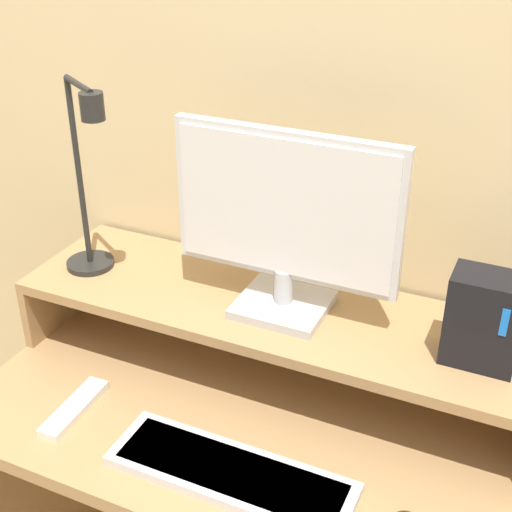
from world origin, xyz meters
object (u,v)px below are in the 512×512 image
at_px(router_dock, 484,319).
at_px(remote_control, 75,408).
at_px(monitor, 285,220).
at_px(keyboard, 231,473).
at_px(desk_lamp, 88,190).

distance_m(router_dock, remote_control, 0.77).
bearing_deg(remote_control, router_dock, 20.79).
xyz_separation_m(monitor, keyboard, (0.03, -0.30, -0.34)).
height_order(desk_lamp, router_dock, desk_lamp).
relative_size(monitor, keyboard, 1.01).
bearing_deg(keyboard, desk_lamp, 149.49).
distance_m(desk_lamp, remote_control, 0.42).
distance_m(desk_lamp, router_dock, 0.78).
height_order(router_dock, keyboard, router_dock).
height_order(desk_lamp, remote_control, desk_lamp).
xyz_separation_m(router_dock, keyboard, (-0.34, -0.29, -0.23)).
height_order(keyboard, remote_control, keyboard).
height_order(monitor, remote_control, monitor).
bearing_deg(keyboard, monitor, 95.88).
bearing_deg(router_dock, keyboard, -139.79).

